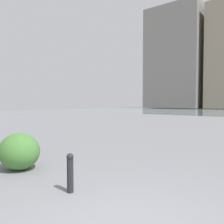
# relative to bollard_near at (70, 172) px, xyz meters

# --- Properties ---
(building_annex) EXTENTS (16.15, 13.87, 29.98)m
(building_annex) POSITION_rel_bollard_near_xyz_m (23.42, -65.53, 14.61)
(building_annex) COLOR gray
(building_annex) RESTS_ON ground
(bollard_near) EXTENTS (0.13, 0.13, 0.72)m
(bollard_near) POSITION_rel_bollard_near_xyz_m (0.00, 0.00, 0.00)
(bollard_near) COLOR #232328
(bollard_near) RESTS_ON ground
(bollard_mid) EXTENTS (0.13, 0.13, 0.86)m
(bollard_mid) POSITION_rel_bollard_near_xyz_m (2.18, -0.14, 0.07)
(bollard_mid) COLOR #232328
(bollard_mid) RESTS_ON ground
(shrub_low) EXTENTS (1.05, 0.94, 0.89)m
(shrub_low) POSITION_rel_bollard_near_xyz_m (2.05, -0.21, 0.07)
(shrub_low) COLOR #477F38
(shrub_low) RESTS_ON ground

